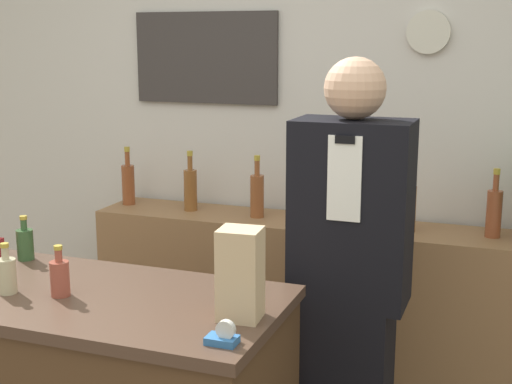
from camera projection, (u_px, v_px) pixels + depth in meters
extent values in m
cube|color=silver|center=(300.00, 124.00, 3.64)|extent=(5.20, 0.06, 2.70)
cube|color=#383232|center=(206.00, 58.00, 3.71)|extent=(0.79, 0.02, 0.47)
cylinder|color=beige|center=(429.00, 32.00, 3.29)|extent=(0.20, 0.03, 0.20)
cube|color=#8E6642|center=(319.00, 310.00, 3.55)|extent=(2.31, 0.37, 0.90)
cube|color=#4A3428|center=(81.00, 298.00, 2.44)|extent=(1.41, 0.66, 0.04)
cube|color=black|center=(352.00, 213.00, 2.65)|extent=(0.43, 0.26, 0.69)
cube|color=white|center=(344.00, 179.00, 2.49)|extent=(0.12, 0.01, 0.30)
cube|color=black|center=(345.00, 140.00, 2.46)|extent=(0.07, 0.01, 0.03)
sphere|color=tan|center=(355.00, 88.00, 2.55)|extent=(0.22, 0.22, 0.22)
cube|color=tan|center=(240.00, 274.00, 2.18)|extent=(0.14, 0.13, 0.29)
cube|color=#2D66A8|center=(222.00, 340.00, 2.02)|extent=(0.09, 0.06, 0.02)
cylinder|color=silver|center=(226.00, 330.00, 2.01)|extent=(0.06, 0.02, 0.06)
cylinder|color=#31532D|center=(25.00, 245.00, 2.78)|extent=(0.06, 0.06, 0.12)
cylinder|color=#31532D|center=(24.00, 225.00, 2.76)|extent=(0.02, 0.02, 0.04)
cylinder|color=#B29933|center=(23.00, 218.00, 2.76)|extent=(0.03, 0.03, 0.01)
cylinder|color=#B4AC87|center=(7.00, 276.00, 2.41)|extent=(0.06, 0.06, 0.12)
cylinder|color=#B4AC87|center=(5.00, 253.00, 2.40)|extent=(0.02, 0.02, 0.04)
cylinder|color=#B29933|center=(4.00, 245.00, 2.39)|extent=(0.03, 0.03, 0.01)
cylinder|color=#964536|center=(60.00, 279.00, 2.39)|extent=(0.06, 0.06, 0.12)
cylinder|color=#964536|center=(58.00, 256.00, 2.37)|extent=(0.02, 0.02, 0.04)
cylinder|color=#B29933|center=(58.00, 248.00, 2.36)|extent=(0.03, 0.03, 0.01)
cylinder|color=brown|center=(128.00, 185.00, 3.81)|extent=(0.07, 0.07, 0.21)
cylinder|color=brown|center=(127.00, 158.00, 3.78)|extent=(0.03, 0.03, 0.07)
cylinder|color=#B29933|center=(127.00, 149.00, 3.77)|extent=(0.03, 0.03, 0.02)
cylinder|color=brown|center=(190.00, 190.00, 3.67)|extent=(0.07, 0.07, 0.21)
cylinder|color=brown|center=(190.00, 163.00, 3.64)|extent=(0.03, 0.03, 0.07)
cylinder|color=#B29933|center=(190.00, 153.00, 3.63)|extent=(0.03, 0.03, 0.02)
cylinder|color=brown|center=(257.00, 196.00, 3.53)|extent=(0.07, 0.07, 0.21)
cylinder|color=brown|center=(257.00, 168.00, 3.50)|extent=(0.03, 0.03, 0.07)
cylinder|color=#B29933|center=(257.00, 158.00, 3.49)|extent=(0.03, 0.03, 0.02)
cylinder|color=brown|center=(330.00, 202.00, 3.41)|extent=(0.07, 0.07, 0.21)
cylinder|color=brown|center=(331.00, 172.00, 3.38)|extent=(0.03, 0.03, 0.07)
cylinder|color=#B29933|center=(331.00, 162.00, 3.37)|extent=(0.03, 0.03, 0.02)
cylinder|color=brown|center=(408.00, 209.00, 3.27)|extent=(0.07, 0.07, 0.21)
cylinder|color=brown|center=(410.00, 178.00, 3.24)|extent=(0.03, 0.03, 0.07)
cylinder|color=#B29933|center=(410.00, 167.00, 3.23)|extent=(0.03, 0.03, 0.02)
cylinder|color=brown|center=(494.00, 214.00, 3.18)|extent=(0.07, 0.07, 0.21)
cylinder|color=brown|center=(496.00, 183.00, 3.15)|extent=(0.03, 0.03, 0.07)
cylinder|color=#B29933|center=(497.00, 171.00, 3.14)|extent=(0.03, 0.03, 0.02)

